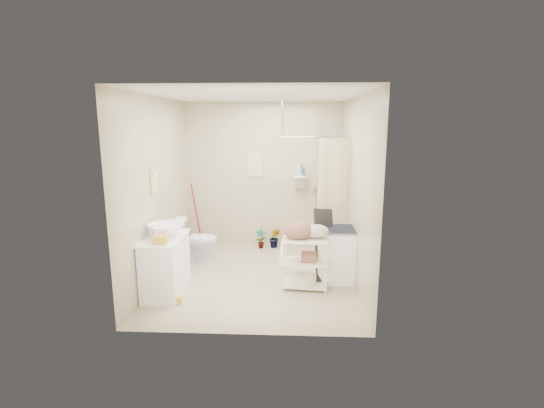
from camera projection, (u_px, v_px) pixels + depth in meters
The scene contains 23 objects.
floor at pixel (256, 277), 5.80m from camera, with size 3.20×3.20×0.00m, color tan.
ceiling at pixel (255, 95), 5.27m from camera, with size 2.80×3.20×0.04m, color silver.
wall_back at pixel (263, 176), 7.10m from camera, with size 2.80×0.04×2.60m, color #B8AD8F.
wall_front at pixel (242, 217), 3.97m from camera, with size 2.80×0.04×2.60m, color #B8AD8F.
wall_left at pixel (158, 190), 5.60m from camera, with size 0.04×3.20×2.60m, color #B8AD8F.
wall_right at pixel (356, 191), 5.47m from camera, with size 0.04×3.20×2.60m, color #B8AD8F.
vanity at pixel (165, 265), 5.21m from camera, with size 0.49×0.87×0.77m, color white.
sink at pixel (166, 230), 5.17m from camera, with size 0.48×0.48×0.16m, color white.
counter_basket at pixel (160, 240), 4.86m from camera, with size 0.18×0.14×0.10m, color gold.
floor_basket at pixel (175, 298), 4.96m from camera, with size 0.24×0.19×0.13m, color gold.
toilet at pixel (196, 240), 6.42m from camera, with size 0.40×0.70×0.72m, color silver.
mop at pixel (194, 215), 7.17m from camera, with size 0.11×0.11×1.18m, color #A01515, non-canonical shape.
potted_plant_a at pixel (261, 239), 7.12m from camera, with size 0.19×0.13×0.35m, color brown.
potted_plant_b at pixel (275, 238), 7.15m from camera, with size 0.20×0.16×0.37m, color brown.
hanging_towel at pixel (255, 165), 7.05m from camera, with size 0.28×0.03×0.42m, color beige.
towel_ring at pixel (154, 180), 5.37m from camera, with size 0.04×0.22×0.34m, color #DACD83, non-canonical shape.
tp_holder at pixel (164, 228), 5.76m from camera, with size 0.08×0.12×0.14m, color white, non-canonical shape.
shower at pixel (312, 195), 6.58m from camera, with size 1.10×1.10×2.10m, color silver, non-canonical shape.
shampoo_bottle_a at pixel (299, 169), 6.96m from camera, with size 0.09×0.09×0.23m, color silver.
shampoo_bottle_b at pixel (301, 170), 6.97m from camera, with size 0.09×0.09×0.19m, color #33549F.
washing_machine at pixel (335, 254), 5.66m from camera, with size 0.52×0.54×0.76m, color white.
laundry_rack at pixel (305, 258), 5.36m from camera, with size 0.61×0.36×0.85m, color white, non-canonical shape.
ironing_board at pixel (324, 245), 5.59m from camera, with size 0.30×0.09×1.07m, color black, non-canonical shape.
Camera 1 is at (0.48, -5.45, 2.23)m, focal length 26.00 mm.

